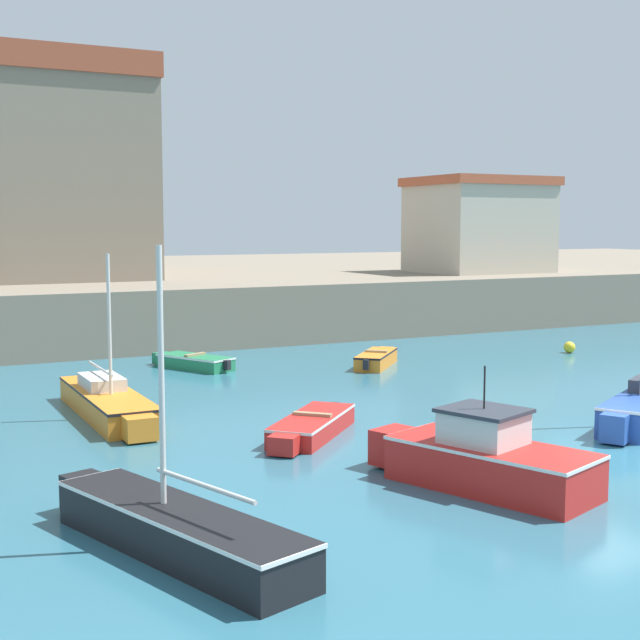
% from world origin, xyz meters
% --- Properties ---
extents(ground_plane, '(200.00, 200.00, 0.00)m').
position_xyz_m(ground_plane, '(0.00, 0.00, 0.00)').
color(ground_plane, '#2D667A').
extents(quay_seawall, '(120.00, 40.00, 2.73)m').
position_xyz_m(quay_seawall, '(0.00, 40.45, 1.36)').
color(quay_seawall, gray).
rests_on(quay_seawall, ground).
extents(sailboat_orange_0, '(1.53, 6.98, 4.67)m').
position_xyz_m(sailboat_orange_0, '(-9.80, 9.51, 0.44)').
color(sailboat_orange_0, orange).
rests_on(sailboat_orange_0, ground).
extents(dinghy_red_2, '(3.70, 3.67, 0.61)m').
position_xyz_m(dinghy_red_2, '(-5.72, 4.65, 0.29)').
color(dinghy_red_2, red).
rests_on(dinghy_red_2, ground).
extents(motorboat_red_3, '(3.16, 5.27, 2.58)m').
position_xyz_m(motorboat_red_3, '(-4.51, -1.02, 0.62)').
color(motorboat_red_3, red).
rests_on(motorboat_red_3, ground).
extents(dinghy_orange_4, '(3.07, 3.17, 0.63)m').
position_xyz_m(dinghy_orange_4, '(1.73, 13.82, 0.30)').
color(dinghy_orange_4, orange).
rests_on(dinghy_orange_4, ground).
extents(sailboat_black_6, '(2.93, 6.30, 5.15)m').
position_xyz_m(sailboat_black_6, '(-11.43, -1.65, 0.44)').
color(sailboat_black_6, black).
rests_on(sailboat_black_6, ground).
extents(dinghy_green_7, '(2.41, 3.67, 0.59)m').
position_xyz_m(dinghy_green_7, '(-4.82, 16.50, 0.28)').
color(dinghy_green_7, '#237A4C').
rests_on(dinghy_green_7, ground).
extents(mooring_buoy, '(0.49, 0.49, 0.49)m').
position_xyz_m(mooring_buoy, '(10.92, 13.12, 0.25)').
color(mooring_buoy, yellow).
rests_on(mooring_buoy, ground).
extents(church, '(14.79, 15.89, 18.38)m').
position_xyz_m(church, '(-8.85, 34.27, 8.75)').
color(church, gray).
rests_on(church, quay_seawall).
extents(harbor_shed_near_wharf, '(7.22, 6.17, 5.45)m').
position_xyz_m(harbor_shed_near_wharf, '(16.00, 26.31, 5.48)').
color(harbor_shed_near_wharf, '#BCB29E').
rests_on(harbor_shed_near_wharf, quay_seawall).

